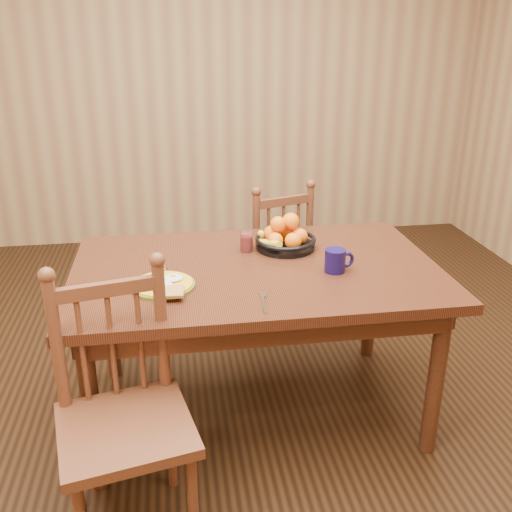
{
  "coord_description": "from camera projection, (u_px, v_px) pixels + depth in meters",
  "views": [
    {
      "loc": [
        -0.35,
        -2.28,
        1.73
      ],
      "look_at": [
        0.0,
        0.0,
        0.8
      ],
      "focal_mm": 40.0,
      "sensor_mm": 36.0,
      "label": 1
    }
  ],
  "objects": [
    {
      "name": "room",
      "position": [
        256.0,
        129.0,
        2.28
      ],
      "size": [
        4.52,
        5.02,
        2.72
      ],
      "color": "black",
      "rests_on": "ground"
    },
    {
      "name": "dining_table",
      "position": [
        256.0,
        284.0,
        2.54
      ],
      "size": [
        1.6,
        1.0,
        0.75
      ],
      "color": "black",
      "rests_on": "ground"
    },
    {
      "name": "chair_far",
      "position": [
        271.0,
        259.0,
        3.39
      ],
      "size": [
        0.52,
        0.5,
        0.92
      ],
      "rotation": [
        0.0,
        0.0,
        3.45
      ],
      "color": "#4C2616",
      "rests_on": "ground"
    },
    {
      "name": "chair_near",
      "position": [
        123.0,
        417.0,
        1.97
      ],
      "size": [
        0.52,
        0.51,
        0.98
      ],
      "rotation": [
        0.0,
        0.0,
        0.21
      ],
      "color": "#4C2616",
      "rests_on": "ground"
    },
    {
      "name": "breakfast_plate",
      "position": [
        163.0,
        285.0,
        2.3
      ],
      "size": [
        0.26,
        0.29,
        0.04
      ],
      "color": "#59601E",
      "rests_on": "dining_table"
    },
    {
      "name": "fork",
      "position": [
        264.0,
        301.0,
        2.18
      ],
      "size": [
        0.04,
        0.18,
        0.0
      ],
      "rotation": [
        0.0,
        0.0,
        -0.06
      ],
      "color": "silver",
      "rests_on": "dining_table"
    },
    {
      "name": "spoon",
      "position": [
        165.0,
        270.0,
        2.46
      ],
      "size": [
        0.05,
        0.16,
        0.01
      ],
      "rotation": [
        0.0,
        0.0,
        0.17
      ],
      "color": "silver",
      "rests_on": "dining_table"
    },
    {
      "name": "coffee_mug",
      "position": [
        336.0,
        260.0,
        2.44
      ],
      "size": [
        0.13,
        0.09,
        0.1
      ],
      "color": "#100A3A",
      "rests_on": "dining_table"
    },
    {
      "name": "juice_glass",
      "position": [
        247.0,
        242.0,
        2.66
      ],
      "size": [
        0.06,
        0.06,
        0.09
      ],
      "color": "silver",
      "rests_on": "dining_table"
    },
    {
      "name": "fruit_bowl",
      "position": [
        285.0,
        238.0,
        2.7
      ],
      "size": [
        0.29,
        0.29,
        0.17
      ],
      "color": "black",
      "rests_on": "dining_table"
    }
  ]
}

